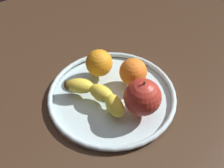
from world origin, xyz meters
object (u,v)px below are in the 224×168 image
object	(u,v)px
banana	(96,94)
orange_front_left	(134,73)
fruit_bowl	(112,95)
apple	(142,97)
orange_back_left	(99,63)

from	to	relation	value
banana	orange_front_left	world-z (taller)	orange_front_left
fruit_bowl	apple	size ratio (longest dim) A/B	3.42
banana	orange_back_left	size ratio (longest dim) A/B	2.45
apple	orange_front_left	bearing A→B (deg)	-26.97
apple	orange_back_left	world-z (taller)	apple
apple	orange_front_left	size ratio (longest dim) A/B	1.35
banana	orange_front_left	size ratio (longest dim) A/B	2.47
banana	orange_back_left	distance (cm)	9.01
orange_back_left	fruit_bowl	bearing A→B (deg)	169.23
banana	orange_front_left	xyz separation A→B (cm)	(-0.86, -10.36, 1.55)
apple	banana	bearing A→B (deg)	37.39
banana	apple	xyz separation A→B (cm)	(-8.48, -6.48, 2.32)
banana	orange_back_left	world-z (taller)	orange_back_left
fruit_bowl	apple	xyz separation A→B (cm)	(-7.97, -2.41, 5.04)
banana	orange_back_left	bearing A→B (deg)	-56.36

